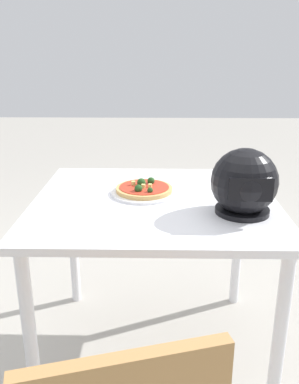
{
  "coord_description": "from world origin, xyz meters",
  "views": [
    {
      "loc": [
        -0.01,
        1.64,
        1.38
      ],
      "look_at": [
        0.02,
        -0.04,
        0.79
      ],
      "focal_mm": 38.61,
      "sensor_mm": 36.0,
      "label": 1
    }
  ],
  "objects": [
    {
      "name": "drinking_glass",
      "position": [
        -0.45,
        -0.31,
        0.83
      ],
      "size": [
        0.07,
        0.07,
        0.11
      ],
      "primitive_type": "cylinder",
      "color": "silver",
      "rests_on": "dining_table"
    },
    {
      "name": "motorcycle_helmet",
      "position": [
        -0.34,
        0.15,
        0.89
      ],
      "size": [
        0.26,
        0.26,
        0.26
      ],
      "color": "black",
      "rests_on": "dining_table"
    },
    {
      "name": "ground_plane",
      "position": [
        0.0,
        0.0,
        0.0
      ],
      "size": [
        14.0,
        14.0,
        0.0
      ],
      "primitive_type": "plane",
      "color": "#B2ADA3"
    },
    {
      "name": "pizza",
      "position": [
        0.05,
        -0.07,
        0.8
      ],
      "size": [
        0.25,
        0.25,
        0.05
      ],
      "color": "tan",
      "rests_on": "pizza_plate"
    },
    {
      "name": "pizza_plate",
      "position": [
        0.05,
        -0.07,
        0.78
      ],
      "size": [
        0.29,
        0.29,
        0.01
      ],
      "primitive_type": "cylinder",
      "color": "white",
      "rests_on": "dining_table"
    },
    {
      "name": "dining_table",
      "position": [
        0.0,
        0.0,
        0.68
      ],
      "size": [
        1.03,
        0.93,
        0.77
      ],
      "color": "white",
      "rests_on": "ground"
    }
  ]
}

